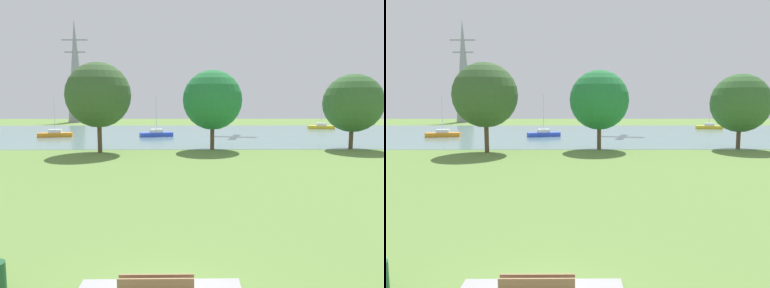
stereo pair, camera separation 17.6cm
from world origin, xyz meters
The scene contains 9 objects.
ground_plane centered at (0.00, 22.00, 0.00)m, with size 160.00×160.00×0.00m, color olive.
water_surface centered at (0.00, 50.00, 0.01)m, with size 140.00×40.00×0.02m, color slate.
sailboat_blue centered at (-3.81, 44.74, 0.45)m, with size 5.03×2.83×6.22m.
sailboat_yellow centered at (26.46, 59.93, 0.45)m, with size 5.00×2.41×5.52m.
sailboat_orange centered at (-18.62, 44.45, 0.45)m, with size 5.01×2.46×6.03m.
tree_west_far centered at (-8.08, 27.92, 5.78)m, with size 6.48×6.48×9.03m.
tree_east_far centered at (3.45, 30.21, 5.30)m, with size 6.34×6.34×8.48m.
tree_mid_shore centered at (18.63, 30.44, 4.98)m, with size 6.26×6.26×8.12m.
electricity_pylon centered at (-27.50, 84.29, 12.91)m, with size 6.40×4.40×25.79m.
Camera 2 is at (0.91, -8.00, 5.07)m, focal length 33.39 mm.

